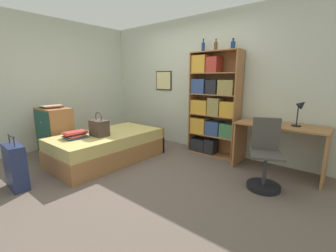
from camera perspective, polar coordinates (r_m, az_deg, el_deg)
name	(u,v)px	position (r m, az deg, el deg)	size (l,w,h in m)	color
ground_plane	(136,170)	(3.65, -8.12, -11.01)	(14.00, 14.00, 0.00)	#66564C
wall_back	(196,84)	(4.65, 7.05, 10.46)	(10.00, 0.09, 2.60)	beige
wall_left	(60,84)	(5.30, -25.77, 9.56)	(0.06, 10.00, 2.60)	beige
bed	(109,146)	(4.11, -14.83, -5.04)	(1.01, 1.88, 0.49)	#A36B3D
handbag	(99,128)	(3.85, -17.08, -0.44)	(0.29, 0.21, 0.40)	#47382D
book_stack_on_bed	(75,135)	(3.87, -22.50, -2.07)	(0.32, 0.37, 0.10)	#334C84
suitcase	(15,167)	(3.57, -34.25, -8.53)	(0.42, 0.20, 0.72)	navy
dresser	(55,132)	(4.64, -26.73, -1.38)	(0.66, 0.45, 0.90)	#A36B3D
magazine_pile_on_dresser	(51,107)	(4.58, -27.52, 4.39)	(0.33, 0.39, 0.05)	#99894C
bookcase	(212,106)	(4.24, 11.02, 4.92)	(0.92, 0.33, 1.89)	#A36B3D
bottle_green	(203,47)	(4.40, 8.93, 19.18)	(0.06, 0.06, 0.24)	navy
bottle_brown	(216,46)	(4.19, 12.04, 19.22)	(0.06, 0.06, 0.20)	brown
bottle_clear	(233,45)	(4.12, 16.17, 19.08)	(0.08, 0.08, 0.19)	navy
desk	(279,139)	(3.77, 26.43, -3.00)	(1.24, 0.57, 0.75)	#A36B3D
desk_lamp	(301,109)	(3.66, 30.64, 3.84)	(0.18, 0.13, 0.39)	black
desk_chair	(265,165)	(3.24, 23.32, -9.12)	(0.50, 0.50, 0.92)	black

